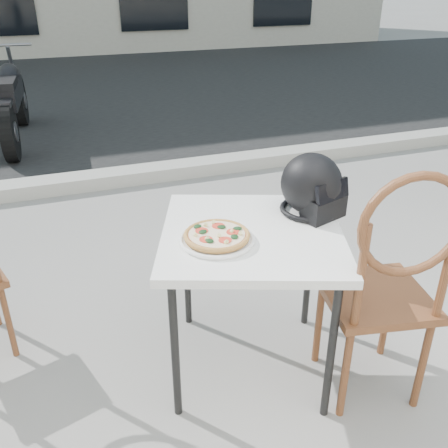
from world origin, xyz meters
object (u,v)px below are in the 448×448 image
object	(u,v)px
cafe_chair_main	(388,279)
motorcycle	(13,102)
cafe_table_main	(252,244)
helmet	(313,188)
pizza	(217,235)
plate	(217,240)

from	to	relation	value
cafe_chair_main	motorcycle	distance (m)	4.92
cafe_table_main	helmet	distance (m)	0.39
cafe_table_main	pizza	distance (m)	0.21
cafe_table_main	motorcycle	world-z (taller)	motorcycle
plate	cafe_chair_main	size ratio (longest dim) A/B	0.30
pizza	helmet	size ratio (longest dim) A/B	1.00
plate	pizza	xyz separation A→B (m)	(0.00, 0.00, 0.02)
motorcycle	plate	bearing A→B (deg)	-74.29
cafe_table_main	motorcycle	xyz separation A→B (m)	(-1.08, 4.29, -0.23)
plate	pizza	distance (m)	0.02
helmet	cafe_chair_main	world-z (taller)	cafe_chair_main
helmet	motorcycle	distance (m)	4.46
helmet	cafe_table_main	bearing A→B (deg)	175.55
plate	motorcycle	size ratio (longest dim) A/B	0.17
pizza	cafe_chair_main	size ratio (longest dim) A/B	0.31
cafe_chair_main	motorcycle	xyz separation A→B (m)	(-1.52, 4.67, -0.19)
pizza	motorcycle	xyz separation A→B (m)	(-0.90, 4.32, -0.33)
helmet	motorcycle	bearing A→B (deg)	90.49
cafe_chair_main	pizza	bearing A→B (deg)	-17.93
cafe_table_main	plate	distance (m)	0.20
helmet	motorcycle	world-z (taller)	helmet
pizza	motorcycle	world-z (taller)	motorcycle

